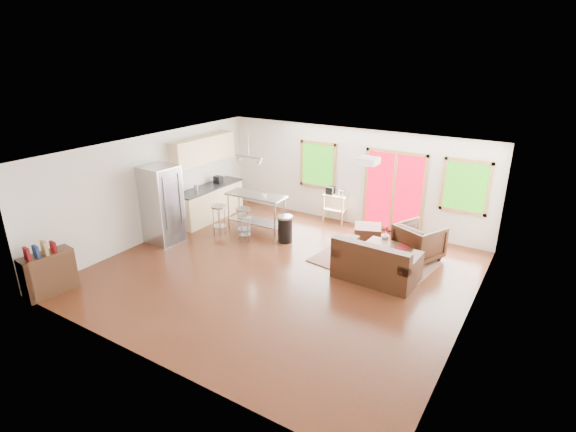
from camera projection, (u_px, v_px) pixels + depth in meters
The scene contains 28 objects.
floor at pixel (281, 273), 9.65m from camera, with size 7.50×7.00×0.02m, color #3C1B0E.
ceiling at pixel (280, 153), 8.72m from camera, with size 7.50×7.00×0.02m, color white.
back_wall at pixel (352, 177), 11.97m from camera, with size 7.50×0.02×2.60m, color silver.
left_wall at pixel (152, 187), 11.05m from camera, with size 0.02×7.00×2.60m, color silver.
right_wall at pixel (473, 259), 7.32m from camera, with size 0.02×7.00×2.60m, color silver.
front_wall at pixel (147, 289), 6.40m from camera, with size 7.50×0.02×2.60m, color silver.
window_left at pixel (318, 165), 12.36m from camera, with size 1.10×0.05×1.30m.
french_doors at pixel (394, 191), 11.41m from camera, with size 1.60×0.05×2.10m.
window_right at pixel (466, 187), 10.43m from camera, with size 1.10×0.05×1.30m.
rug at pixel (374, 262), 10.09m from camera, with size 2.44×1.88×0.02m, color #596640.
loveseat at pixel (375, 264), 9.25m from camera, with size 1.70×1.01×0.89m.
coffee_table at pixel (389, 248), 9.96m from camera, with size 1.08×0.68×0.42m.
armchair at pixel (419, 240), 10.13m from camera, with size 0.89×0.83×0.91m, color black.
ottoman at pixel (367, 234), 11.09m from camera, with size 0.63×0.63×0.42m, color black.
vase at pixel (385, 235), 10.28m from camera, with size 0.23×0.23×0.30m.
book at pixel (399, 240), 9.86m from camera, with size 0.24×0.03×0.32m, color maroon.
cabinets at pixel (208, 187), 12.39m from camera, with size 0.64×2.24×2.30m.
refrigerator at pixel (162, 205), 10.87m from camera, with size 0.81×0.77×1.91m.
island at pixel (256, 206), 11.63m from camera, with size 1.59×0.69×0.99m.
cup at pixel (264, 195), 11.38m from camera, with size 0.13×0.10×0.13m, color white.
bar_stool_a at pixel (219, 213), 11.39m from camera, with size 0.39×0.39×0.79m.
bar_stool_b at pixel (243, 216), 11.21m from camera, with size 0.48×0.48×0.79m.
bar_stool_c at pixel (245, 223), 10.98m from camera, with size 0.42×0.42×0.68m.
trash_can at pixel (285, 229), 11.06m from camera, with size 0.41×0.41×0.68m.
kitchen_cart at pixel (335, 198), 12.24m from camera, with size 0.67×0.45×0.98m.
bookshelf at pixel (48, 273), 8.68m from camera, with size 0.49×0.99×1.12m.
ceiling_flush at pixel (369, 161), 8.44m from camera, with size 0.35×0.35×0.12m, color white.
pendant_light at pixel (249, 161), 11.11m from camera, with size 0.80×0.18×0.79m.
Camera 1 is at (4.69, -7.21, 4.53)m, focal length 28.00 mm.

